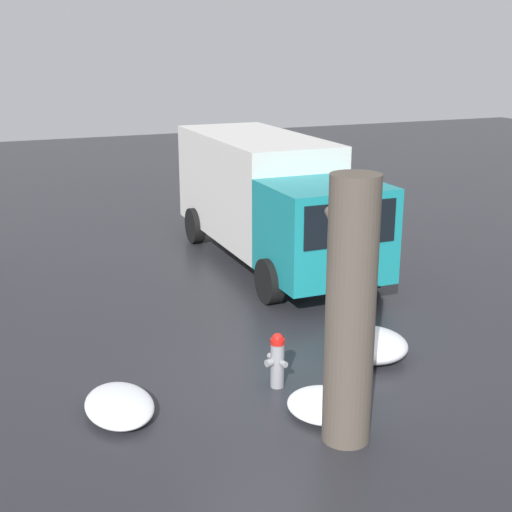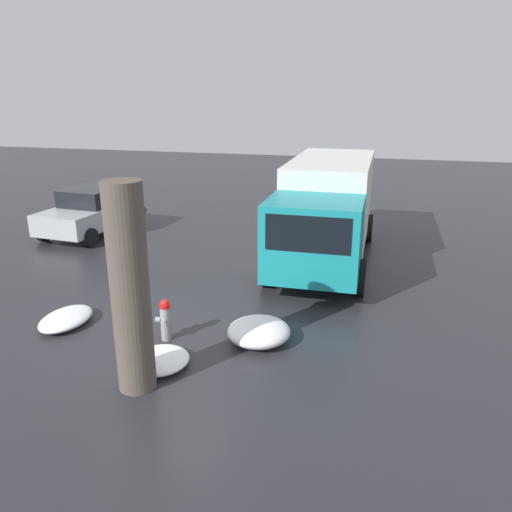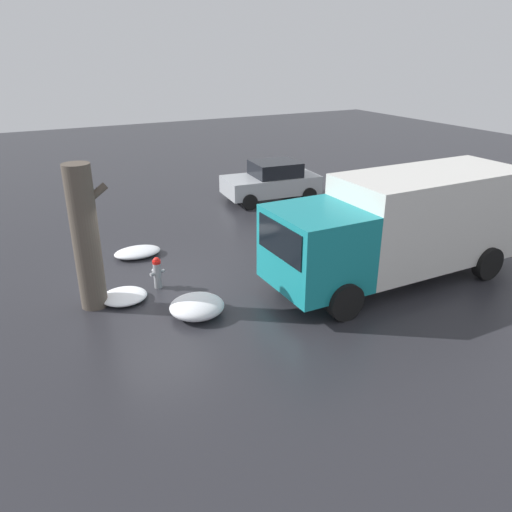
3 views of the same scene
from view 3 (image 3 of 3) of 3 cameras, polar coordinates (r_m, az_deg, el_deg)
ground_plane at (r=13.34m, az=-11.08°, el=-3.55°), size 60.00×60.00×0.00m
fire_hydrant at (r=13.15m, az=-11.23°, el=-1.82°), size 0.42×0.32×0.86m
tree_trunk at (r=12.15m, az=-18.86°, el=1.98°), size 0.95×0.62×3.49m
delivery_truck at (r=13.58m, az=16.45°, el=3.53°), size 7.16×2.55×2.84m
parked_car at (r=20.53m, az=1.82°, el=8.59°), size 3.95×2.32×1.57m
snow_pile_by_hydrant at (r=12.83m, az=-14.83°, el=-4.47°), size 1.12×1.06×0.22m
snow_pile_curbside at (r=11.80m, az=-6.77°, el=-5.73°), size 1.29×1.25×0.44m
snow_pile_by_tree at (r=15.40m, az=-13.39°, el=0.44°), size 1.39×0.93×0.26m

